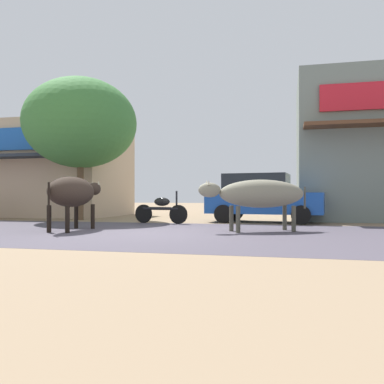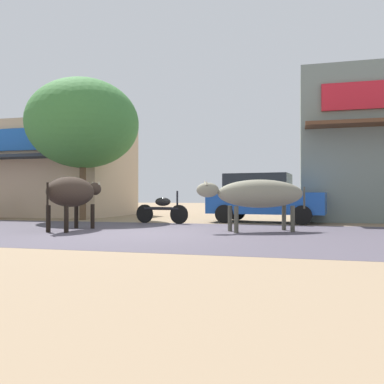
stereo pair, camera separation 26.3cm
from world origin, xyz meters
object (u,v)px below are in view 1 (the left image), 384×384
roadside_tree (80,123)px  parked_motorcycle (161,209)px  cow_far_dark (260,194)px  cow_near_brown (73,192)px  parked_hatchback_car (263,197)px

roadside_tree → parked_motorcycle: bearing=-17.0°
roadside_tree → cow_far_dark: 8.02m
cow_near_brown → parked_motorcycle: bearing=65.2°
parked_hatchback_car → cow_near_brown: (-4.58, -4.43, 0.15)m
cow_far_dark → parked_hatchback_car: bearing=92.4°
parked_hatchback_car → parked_motorcycle: bearing=-156.6°
roadside_tree → parked_motorcycle: (3.48, -1.06, -3.12)m
roadside_tree → parked_motorcycle: size_ratio=2.80×
parked_hatchback_car → cow_far_dark: (0.16, -3.64, 0.10)m
parked_hatchback_car → cow_near_brown: parked_hatchback_car is taller
parked_motorcycle → cow_far_dark: size_ratio=0.69×
parked_hatchback_car → cow_near_brown: size_ratio=1.52×
roadside_tree → cow_far_dark: (6.80, -3.34, -2.65)m
parked_motorcycle → cow_near_brown: size_ratio=0.71×
roadside_tree → cow_near_brown: bearing=-63.5°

